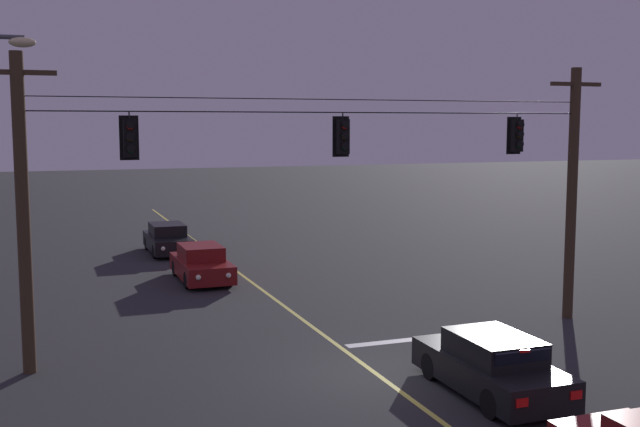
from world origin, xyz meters
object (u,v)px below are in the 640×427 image
object	(u,v)px
traffic_light_left_inner	(343,136)
car_oncoming_trailing	(168,239)
traffic_light_centre	(517,135)
car_waiting_near_lane	(491,366)
traffic_light_leftmost	(130,138)
car_oncoming_lead	(201,264)

from	to	relation	value
traffic_light_left_inner	car_oncoming_trailing	world-z (taller)	traffic_light_left_inner
traffic_light_centre	car_oncoming_trailing	bearing A→B (deg)	115.10
traffic_light_centre	car_waiting_near_lane	size ratio (longest dim) A/B	0.28
traffic_light_leftmost	car_oncoming_trailing	world-z (taller)	traffic_light_leftmost
traffic_light_leftmost	traffic_light_centre	size ratio (longest dim) A/B	1.00
traffic_light_leftmost	car_oncoming_trailing	bearing A→B (deg)	78.28
traffic_light_centre	car_oncoming_lead	world-z (taller)	traffic_light_centre
car_waiting_near_lane	traffic_light_centre	bearing A→B (deg)	52.07
traffic_light_left_inner	traffic_light_centre	size ratio (longest dim) A/B	1.00
traffic_light_left_inner	car_oncoming_lead	distance (m)	11.21
traffic_light_left_inner	traffic_light_centre	distance (m)	5.61
traffic_light_centre	car_oncoming_lead	size ratio (longest dim) A/B	0.28
traffic_light_left_inner	car_oncoming_lead	world-z (taller)	traffic_light_left_inner
car_oncoming_trailing	car_waiting_near_lane	bearing A→B (deg)	-80.14
traffic_light_left_inner	traffic_light_centre	bearing A→B (deg)	0.00
traffic_light_leftmost	car_waiting_near_lane	xyz separation A→B (m)	(7.29, -5.18, -5.11)
car_oncoming_trailing	car_oncoming_lead	bearing A→B (deg)	-88.35
traffic_light_left_inner	car_oncoming_trailing	distance (m)	17.67
traffic_light_centre	car_oncoming_lead	distance (m)	13.42
car_oncoming_lead	traffic_light_left_inner	bearing A→B (deg)	-78.19
car_oncoming_lead	car_waiting_near_lane	bearing A→B (deg)	-76.41
traffic_light_leftmost	car_waiting_near_lane	distance (m)	10.30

